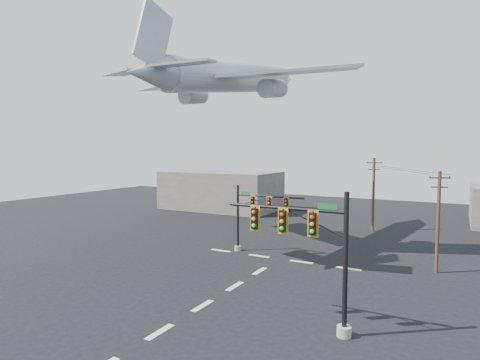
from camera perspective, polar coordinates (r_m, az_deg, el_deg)
The scene contains 9 objects.
ground at distance 25.72m, azimuth -5.35°, elevation -17.40°, with size 120.00×120.00×0.00m, color black.
lane_markings at distance 30.01m, azimuth 0.52°, elevation -14.12°, with size 14.00×21.20×0.01m.
signal_mast_near at distance 21.54m, azimuth 10.34°, elevation -10.03°, with size 7.05×0.82×7.43m.
signal_mast_far at distance 36.88m, azimuth 1.94°, elevation -4.98°, with size 6.85×0.68×6.21m.
utility_pole_a at distance 34.37m, azimuth 26.35°, elevation -5.13°, with size 1.51×0.68×7.90m.
utility_pole_b at distance 49.03m, azimuth 18.45°, elevation -1.77°, with size 1.72×0.51×8.58m.
power_lines at distance 41.30m, azimuth 21.82°, elevation 1.43°, with size 8.82×14.12×0.03m.
airliner at distance 40.84m, azimuth -1.17°, elevation 14.35°, with size 26.25×27.67×7.24m.
building_left at distance 64.49m, azimuth -2.75°, elevation -1.46°, with size 18.00×10.00×6.00m, color slate.
Camera 1 is at (13.39, -19.79, 9.52)m, focal length 30.00 mm.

